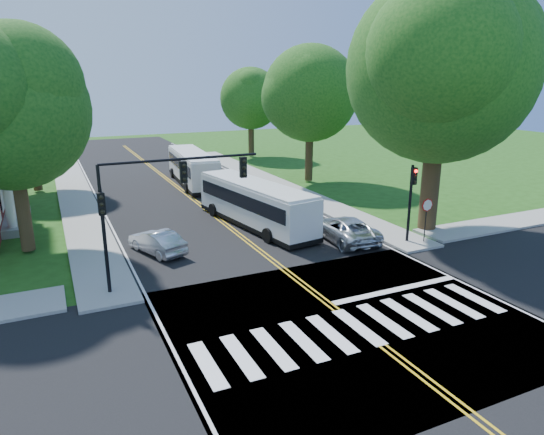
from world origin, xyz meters
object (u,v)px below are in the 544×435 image
bus_lead (255,203)px  bus_follow (192,167)px  suv (345,229)px  dark_sedan (271,193)px  hatchback (157,242)px  signal_ne (411,193)px  signal_nw (158,193)px

bus_lead → bus_follow: (-0.02, 14.19, 0.03)m
bus_lead → suv: size_ratio=2.16×
suv → dark_sedan: bearing=-86.1°
hatchback → dark_sedan: (10.43, 7.88, -0.01)m
bus_lead → dark_sedan: bearing=-132.9°
signal_ne → bus_lead: (-6.57, 6.93, -1.47)m
signal_nw → suv: 11.80m
signal_nw → signal_ne: signal_nw is taller
signal_nw → bus_lead: (7.48, 6.94, -2.88)m
signal_ne → bus_follow: bearing=107.3°
signal_nw → signal_ne: bearing=0.0°
hatchback → dark_sedan: 13.07m
suv → bus_lead: bearing=-50.2°
signal_ne → bus_lead: 9.66m
signal_nw → bus_lead: signal_nw is taller
signal_nw → bus_follow: signal_nw is taller
bus_lead → suv: (3.56, -4.99, -0.77)m
bus_lead → signal_ne: bearing=124.5°
hatchback → dark_sedan: hatchback is taller
signal_ne → bus_follow: size_ratio=0.39×
signal_nw → hatchback: 5.85m
bus_lead → hatchback: size_ratio=2.85×
signal_ne → bus_follow: 22.17m
bus_lead → hatchback: bearing=11.1°
dark_sedan → suv: bearing=76.5°
bus_lead → bus_follow: bearing=-98.9°
bus_follow → dark_sedan: bus_follow is taller
hatchback → suv: size_ratio=0.76×
bus_lead → bus_follow: 14.19m
signal_nw → bus_lead: bearing=42.9°
signal_ne → bus_lead: size_ratio=0.40×
bus_follow → hatchback: size_ratio=2.89×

